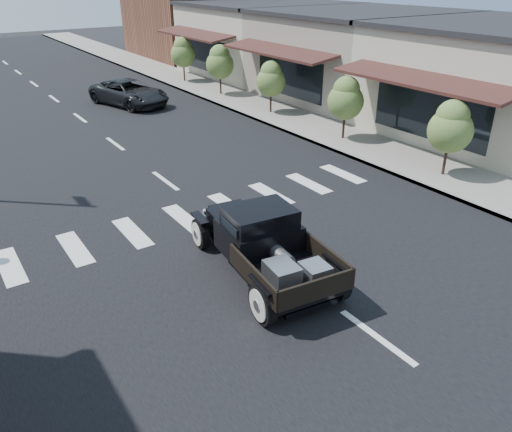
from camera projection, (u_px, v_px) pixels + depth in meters
ground at (286, 271)px, 12.26m from camera, size 120.00×120.00×0.00m
road at (93, 128)px, 23.39m from camera, size 14.00×80.00×0.02m
road_markings at (133, 157)px, 19.68m from camera, size 12.00×60.00×0.06m
sidewalk_right at (245, 102)px, 27.64m from camera, size 3.00×80.00×0.15m
storefront_near at (506, 82)px, 21.78m from camera, size 10.00×9.00×4.50m
storefront_mid at (359, 56)px, 28.46m from camera, size 10.00×9.00×4.50m
storefront_far at (268, 39)px, 35.14m from camera, size 10.00×9.00×4.50m
far_building_right at (204, 11)px, 42.26m from camera, size 11.00×10.00×7.00m
small_tree_a at (449, 139)px, 17.12m from camera, size 1.52×1.52×2.54m
small_tree_b at (345, 109)px, 20.94m from camera, size 1.51×1.51×2.52m
small_tree_c at (271, 88)px, 24.93m from camera, size 1.45×1.45×2.42m
small_tree_d at (220, 70)px, 28.58m from camera, size 1.59×1.59×2.65m
small_tree_e at (183, 60)px, 32.05m from camera, size 1.57×1.57×2.62m
hotrod_pickup at (264, 243)px, 11.83m from camera, size 2.80×5.07×1.68m
second_car at (129, 93)px, 26.98m from camera, size 3.52×5.27×1.34m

